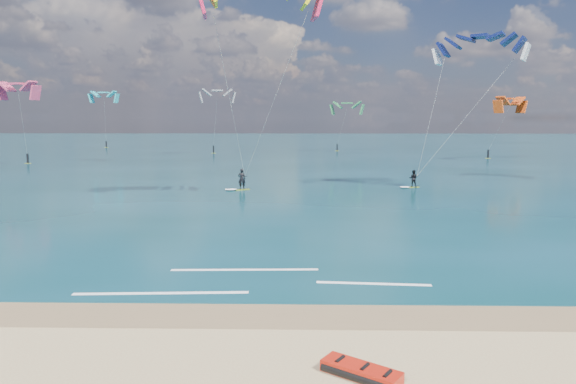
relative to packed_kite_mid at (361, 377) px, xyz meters
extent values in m
plane|color=tan|center=(-4.03, 41.14, 0.00)|extent=(320.00, 320.00, 0.00)
cube|color=brown|center=(-4.03, 4.14, 0.00)|extent=(320.00, 2.40, 0.01)
cube|color=#0A3438|center=(-4.03, 105.14, 0.02)|extent=(320.00, 200.00, 0.04)
cube|color=#BCDE1A|center=(-6.87, 34.42, 0.07)|extent=(1.47, 1.10, 0.06)
imported|color=black|center=(-6.87, 34.42, 1.05)|extent=(0.74, 0.53, 1.91)
cylinder|color=black|center=(-6.56, 34.10, 1.33)|extent=(0.53, 0.33, 0.04)
cube|color=#C2E322|center=(9.35, 36.43, 0.07)|extent=(1.34, 0.87, 0.06)
imported|color=black|center=(9.35, 36.43, 0.90)|extent=(0.95, 0.84, 1.63)
cylinder|color=black|center=(9.63, 36.15, 1.18)|extent=(0.49, 0.24, 0.04)
cube|color=white|center=(1.40, 7.44, 0.04)|extent=(4.59, 0.57, 0.01)
cube|color=white|center=(-6.86, 6.14, 0.04)|extent=(6.66, 0.60, 0.01)
cube|color=white|center=(-3.99, 9.24, 0.04)|extent=(6.47, 0.48, 0.01)
camera|label=1|loc=(-1.63, -12.49, 6.65)|focal=32.00mm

